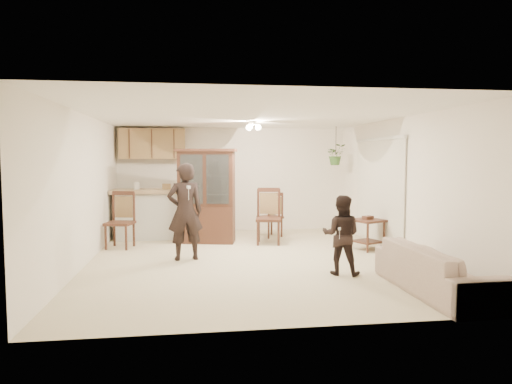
{
  "coord_description": "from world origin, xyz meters",
  "views": [
    {
      "loc": [
        -0.97,
        -7.8,
        1.78
      ],
      "look_at": [
        0.16,
        0.4,
        1.16
      ],
      "focal_mm": 32.0,
      "sensor_mm": 36.0,
      "label": 1
    }
  ],
  "objects": [
    {
      "name": "plant_cord",
      "position": [
        2.3,
        2.4,
        2.17
      ],
      "size": [
        0.01,
        0.01,
        0.65
      ],
      "primitive_type": "cylinder",
      "color": "black",
      "rests_on": "ceiling"
    },
    {
      "name": "wall_front",
      "position": [
        0.0,
        -3.25,
        1.25
      ],
      "size": [
        5.5,
        0.02,
        2.5
      ],
      "primitive_type": "cube",
      "color": "white",
      "rests_on": "ground"
    },
    {
      "name": "chair_hutch_right",
      "position": [
        0.74,
        2.24,
        0.28
      ],
      "size": [
        0.6,
        0.6,
        1.0
      ],
      "rotation": [
        0.0,
        0.0,
        3.63
      ],
      "color": "#331C12",
      "rests_on": "floor"
    },
    {
      "name": "adult",
      "position": [
        -1.11,
        0.16,
        0.9
      ],
      "size": [
        0.72,
        0.54,
        1.8
      ],
      "primitive_type": "imported",
      "rotation": [
        0.0,
        0.0,
        3.31
      ],
      "color": "black",
      "rests_on": "floor"
    },
    {
      "name": "ceiling",
      "position": [
        0.0,
        0.0,
        2.5
      ],
      "size": [
        5.5,
        6.5,
        0.02
      ],
      "primitive_type": "cube",
      "color": "white",
      "rests_on": "wall_back"
    },
    {
      "name": "floor",
      "position": [
        0.0,
        0.0,
        0.0
      ],
      "size": [
        6.5,
        6.5,
        0.0
      ],
      "primitive_type": "plane",
      "color": "beige",
      "rests_on": "ground"
    },
    {
      "name": "chair_hutch_left",
      "position": [
        0.56,
        1.42,
        0.32
      ],
      "size": [
        0.59,
        0.59,
        1.15
      ],
      "rotation": [
        0.0,
        0.0,
        -0.18
      ],
      "color": "#331C12",
      "rests_on": "floor"
    },
    {
      "name": "wall_back",
      "position": [
        0.0,
        3.25,
        1.25
      ],
      "size": [
        5.5,
        0.02,
        2.5
      ],
      "primitive_type": "cube",
      "color": "white",
      "rests_on": "ground"
    },
    {
      "name": "breakfast_bar",
      "position": [
        -1.85,
        2.35,
        0.5
      ],
      "size": [
        1.6,
        0.55,
        1.0
      ],
      "primitive_type": "cube",
      "color": "silver",
      "rests_on": "floor"
    },
    {
      "name": "vertical_blinds",
      "position": [
        2.71,
        0.9,
        1.1
      ],
      "size": [
        0.06,
        2.3,
        2.1
      ],
      "primitive_type": null,
      "color": "beige",
      "rests_on": "wall_right"
    },
    {
      "name": "controller_adult",
      "position": [
        -1.05,
        -0.23,
        1.3
      ],
      "size": [
        0.07,
        0.15,
        0.05
      ],
      "primitive_type": "cube",
      "rotation": [
        0.0,
        0.0,
        3.31
      ],
      "color": "white",
      "rests_on": "adult"
    },
    {
      "name": "controller_child",
      "position": [
        1.14,
        -1.44,
        0.74
      ],
      "size": [
        0.07,
        0.11,
        0.03
      ],
      "primitive_type": "cube",
      "rotation": [
        0.0,
        0.0,
        2.73
      ],
      "color": "white",
      "rests_on": "child"
    },
    {
      "name": "child",
      "position": [
        1.25,
        -1.18,
        0.68
      ],
      "size": [
        0.81,
        0.73,
        1.35
      ],
      "primitive_type": "imported",
      "rotation": [
        0.0,
        0.0,
        2.73
      ],
      "color": "black",
      "rests_on": "floor"
    },
    {
      "name": "sofa",
      "position": [
        2.22,
        -2.28,
        0.37
      ],
      "size": [
        0.77,
        1.89,
        0.73
      ],
      "primitive_type": "imported",
      "rotation": [
        0.0,
        0.0,
        1.59
      ],
      "color": "beige",
      "rests_on": "floor"
    },
    {
      "name": "china_hutch",
      "position": [
        -0.7,
        1.74,
        0.97
      ],
      "size": [
        1.32,
        0.73,
        1.96
      ],
      "rotation": [
        0.0,
        0.0,
        -0.21
      ],
      "color": "#331C12",
      "rests_on": "floor"
    },
    {
      "name": "upper_cabinets",
      "position": [
        -1.9,
        3.07,
        2.1
      ],
      "size": [
        1.5,
        0.34,
        0.7
      ],
      "primitive_type": "cube",
      "color": "olive",
      "rests_on": "wall_back"
    },
    {
      "name": "hanging_plant",
      "position": [
        2.3,
        2.4,
        1.85
      ],
      "size": [
        0.43,
        0.37,
        0.48
      ],
      "primitive_type": "imported",
      "color": "#3A6227",
      "rests_on": "ceiling"
    },
    {
      "name": "chair_bar",
      "position": [
        -2.41,
        1.37,
        0.31
      ],
      "size": [
        0.6,
        0.6,
        1.11
      ],
      "rotation": [
        0.0,
        0.0,
        -0.24
      ],
      "color": "#331C12",
      "rests_on": "floor"
    },
    {
      "name": "bar_top",
      "position": [
        -1.85,
        2.35,
        1.05
      ],
      "size": [
        1.75,
        0.7,
        0.08
      ],
      "primitive_type": "cube",
      "color": "tan",
      "rests_on": "breakfast_bar"
    },
    {
      "name": "ceiling_fixture",
      "position": [
        0.2,
        1.2,
        2.4
      ],
      "size": [
        0.36,
        0.36,
        0.2
      ],
      "primitive_type": null,
      "color": "#F9E5BB",
      "rests_on": "ceiling"
    },
    {
      "name": "wall_right",
      "position": [
        2.75,
        0.0,
        1.25
      ],
      "size": [
        0.02,
        6.5,
        2.5
      ],
      "primitive_type": "cube",
      "color": "white",
      "rests_on": "ground"
    },
    {
      "name": "side_table",
      "position": [
        2.36,
        0.54,
        0.31
      ],
      "size": [
        0.71,
        0.71,
        0.66
      ],
      "rotation": [
        0.0,
        0.0,
        0.41
      ],
      "color": "#331C12",
      "rests_on": "floor"
    },
    {
      "name": "wall_left",
      "position": [
        -2.75,
        0.0,
        1.25
      ],
      "size": [
        0.02,
        6.5,
        2.5
      ],
      "primitive_type": "cube",
      "color": "white",
      "rests_on": "ground"
    }
  ]
}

